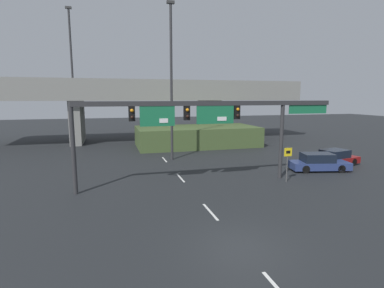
{
  "coord_description": "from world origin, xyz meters",
  "views": [
    {
      "loc": [
        -4.93,
        -10.57,
        6.03
      ],
      "look_at": [
        0.0,
        7.52,
        3.09
      ],
      "focal_mm": 28.0,
      "sensor_mm": 36.0,
      "label": 1
    }
  ],
  "objects_px": {
    "speed_limit_sign": "(288,159)",
    "parked_sedan_mid_right": "(335,158)",
    "signal_gantry": "(205,116)",
    "parked_sedan_near_right": "(319,163)",
    "highway_light_pole_near": "(171,79)",
    "highway_light_pole_far": "(72,76)"
  },
  "relations": [
    {
      "from": "signal_gantry",
      "to": "parked_sedan_near_right",
      "type": "relative_size",
      "value": 3.68
    },
    {
      "from": "signal_gantry",
      "to": "highway_light_pole_near",
      "type": "relative_size",
      "value": 1.26
    },
    {
      "from": "highway_light_pole_near",
      "to": "speed_limit_sign",
      "type": "bearing_deg",
      "value": -57.21
    },
    {
      "from": "highway_light_pole_far",
      "to": "parked_sedan_near_right",
      "type": "xyz_separation_m",
      "value": [
        20.68,
        -18.58,
        -7.92
      ]
    },
    {
      "from": "speed_limit_sign",
      "to": "parked_sedan_mid_right",
      "type": "height_order",
      "value": "speed_limit_sign"
    },
    {
      "from": "signal_gantry",
      "to": "speed_limit_sign",
      "type": "bearing_deg",
      "value": -10.79
    },
    {
      "from": "parked_sedan_near_right",
      "to": "parked_sedan_mid_right",
      "type": "xyz_separation_m",
      "value": [
        2.71,
        1.23,
        -0.01
      ]
    },
    {
      "from": "signal_gantry",
      "to": "parked_sedan_near_right",
      "type": "height_order",
      "value": "signal_gantry"
    },
    {
      "from": "signal_gantry",
      "to": "parked_sedan_mid_right",
      "type": "height_order",
      "value": "signal_gantry"
    },
    {
      "from": "signal_gantry",
      "to": "speed_limit_sign",
      "type": "relative_size",
      "value": 7.23
    },
    {
      "from": "signal_gantry",
      "to": "parked_sedan_near_right",
      "type": "bearing_deg",
      "value": 6.71
    },
    {
      "from": "highway_light_pole_far",
      "to": "parked_sedan_near_right",
      "type": "distance_m",
      "value": 28.91
    },
    {
      "from": "highway_light_pole_far",
      "to": "parked_sedan_near_right",
      "type": "bearing_deg",
      "value": -41.95
    },
    {
      "from": "speed_limit_sign",
      "to": "parked_sedan_mid_right",
      "type": "bearing_deg",
      "value": 26.31
    },
    {
      "from": "signal_gantry",
      "to": "parked_sedan_mid_right",
      "type": "bearing_deg",
      "value": 10.65
    },
    {
      "from": "speed_limit_sign",
      "to": "parked_sedan_near_right",
      "type": "xyz_separation_m",
      "value": [
        4.45,
        2.31,
        -0.98
      ]
    },
    {
      "from": "speed_limit_sign",
      "to": "highway_light_pole_far",
      "type": "distance_m",
      "value": 27.35
    },
    {
      "from": "highway_light_pole_near",
      "to": "parked_sedan_mid_right",
      "type": "xyz_separation_m",
      "value": [
        13.53,
        -6.33,
        -7.03
      ]
    },
    {
      "from": "speed_limit_sign",
      "to": "highway_light_pole_near",
      "type": "height_order",
      "value": "highway_light_pole_near"
    },
    {
      "from": "speed_limit_sign",
      "to": "parked_sedan_near_right",
      "type": "relative_size",
      "value": 0.51
    },
    {
      "from": "highway_light_pole_near",
      "to": "parked_sedan_near_right",
      "type": "xyz_separation_m",
      "value": [
        10.82,
        -7.56,
        -7.02
      ]
    },
    {
      "from": "speed_limit_sign",
      "to": "parked_sedan_mid_right",
      "type": "xyz_separation_m",
      "value": [
        7.17,
        3.54,
        -0.99
      ]
    }
  ]
}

